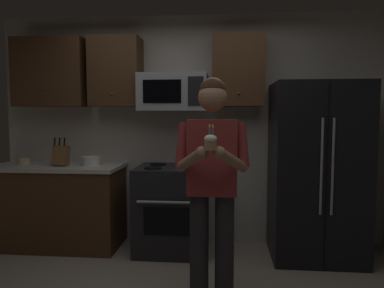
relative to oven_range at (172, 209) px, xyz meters
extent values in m
cube|color=beige|center=(0.15, 0.39, 0.84)|extent=(4.40, 0.10, 2.60)
cube|color=black|center=(0.00, 0.00, 0.00)|extent=(0.76, 0.66, 0.92)
cube|color=black|center=(0.00, -0.33, -0.04)|extent=(0.48, 0.01, 0.28)
cylinder|color=#99999E|center=(0.00, -0.36, 0.16)|extent=(0.60, 0.03, 0.03)
cylinder|color=black|center=(-0.18, -0.14, 0.46)|extent=(0.18, 0.18, 0.01)
cylinder|color=black|center=(0.18, -0.14, 0.46)|extent=(0.18, 0.18, 0.01)
cylinder|color=black|center=(-0.18, 0.14, 0.46)|extent=(0.18, 0.18, 0.01)
cylinder|color=black|center=(0.18, 0.14, 0.46)|extent=(0.18, 0.18, 0.01)
cube|color=#9EA0A5|center=(0.00, 0.12, 1.26)|extent=(0.74, 0.40, 0.40)
cube|color=black|center=(-0.09, -0.08, 1.26)|extent=(0.40, 0.01, 0.24)
cube|color=black|center=(0.26, -0.08, 1.26)|extent=(0.16, 0.01, 0.30)
cube|color=black|center=(1.50, -0.04, 0.44)|extent=(0.90, 0.72, 1.80)
cylinder|color=gray|center=(1.45, -0.41, 0.54)|extent=(0.02, 0.02, 0.90)
cylinder|color=gray|center=(1.55, -0.41, 0.54)|extent=(0.02, 0.02, 0.90)
cube|color=black|center=(1.50, -0.40, 0.44)|extent=(0.01, 0.01, 1.74)
cube|color=#4C301C|center=(-1.40, 0.17, 1.49)|extent=(0.80, 0.34, 0.76)
sphere|color=brown|center=(-1.40, -0.01, 1.24)|extent=(0.03, 0.03, 0.03)
cube|color=#4C301C|center=(-0.65, 0.17, 1.49)|extent=(0.55, 0.34, 0.76)
sphere|color=brown|center=(-0.65, -0.01, 1.24)|extent=(0.03, 0.03, 0.03)
cube|color=#4C301C|center=(0.70, 0.17, 1.49)|extent=(0.55, 0.34, 0.76)
sphere|color=brown|center=(0.70, -0.01, 1.24)|extent=(0.03, 0.03, 0.03)
cube|color=#4C301C|center=(-1.30, 0.02, -0.02)|extent=(1.40, 0.62, 0.88)
cube|color=beige|center=(-1.30, 0.02, 0.44)|extent=(1.44, 0.66, 0.04)
cube|color=brown|center=(-1.23, -0.03, 0.57)|extent=(0.16, 0.15, 0.24)
cylinder|color=black|center=(-1.28, -0.05, 0.72)|extent=(0.02, 0.04, 0.09)
cylinder|color=black|center=(-1.23, -0.05, 0.72)|extent=(0.02, 0.04, 0.09)
cylinder|color=black|center=(-1.17, -0.05, 0.72)|extent=(0.02, 0.04, 0.09)
cylinder|color=white|center=(-0.91, 0.04, 0.50)|extent=(0.20, 0.20, 0.09)
torus|color=white|center=(-0.91, 0.04, 0.55)|extent=(0.21, 0.21, 0.01)
cylinder|color=beige|center=(-1.71, 0.06, 0.49)|extent=(0.14, 0.14, 0.06)
torus|color=beige|center=(-1.71, 0.06, 0.52)|extent=(0.14, 0.14, 0.01)
cylinder|color=#262628|center=(0.36, -1.01, -0.03)|extent=(0.15, 0.15, 0.86)
cylinder|color=#262628|center=(0.56, -1.01, -0.03)|extent=(0.15, 0.15, 0.86)
cube|color=maroon|center=(0.46, -1.01, 0.69)|extent=(0.38, 0.22, 0.58)
sphere|color=#A37556|center=(0.46, -1.01, 1.15)|extent=(0.22, 0.22, 0.22)
sphere|color=#382314|center=(0.46, -1.00, 1.20)|extent=(0.20, 0.20, 0.20)
cylinder|color=maroon|center=(0.24, -1.04, 0.78)|extent=(0.15, 0.18, 0.35)
cylinder|color=#A37556|center=(0.31, -1.20, 0.69)|extent=(0.26, 0.33, 0.21)
sphere|color=#A37556|center=(0.40, -1.33, 0.76)|extent=(0.09, 0.09, 0.09)
cylinder|color=maroon|center=(0.69, -1.04, 0.78)|extent=(0.15, 0.18, 0.35)
cylinder|color=#A37556|center=(0.61, -1.20, 0.69)|extent=(0.26, 0.33, 0.21)
sphere|color=#A37556|center=(0.52, -1.33, 0.76)|extent=(0.09, 0.09, 0.09)
cylinder|color=#A87F56|center=(0.46, -1.35, 0.80)|extent=(0.08, 0.08, 0.06)
ellipsoid|color=white|center=(0.46, -1.35, 0.85)|extent=(0.09, 0.09, 0.06)
cylinder|color=#4CBF66|center=(0.48, -1.35, 0.90)|extent=(0.01, 0.01, 0.06)
ellipsoid|color=#FFD159|center=(0.48, -1.35, 0.94)|extent=(0.01, 0.01, 0.02)
cylinder|color=#F2D84C|center=(0.46, -1.33, 0.90)|extent=(0.01, 0.01, 0.06)
ellipsoid|color=#FFD159|center=(0.46, -1.33, 0.94)|extent=(0.01, 0.01, 0.02)
cylinder|color=#4C7FE5|center=(0.46, -1.36, 0.90)|extent=(0.01, 0.01, 0.06)
ellipsoid|color=#FFD159|center=(0.46, -1.36, 0.94)|extent=(0.01, 0.01, 0.02)
camera|label=1|loc=(0.55, -3.72, 1.01)|focal=33.05mm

